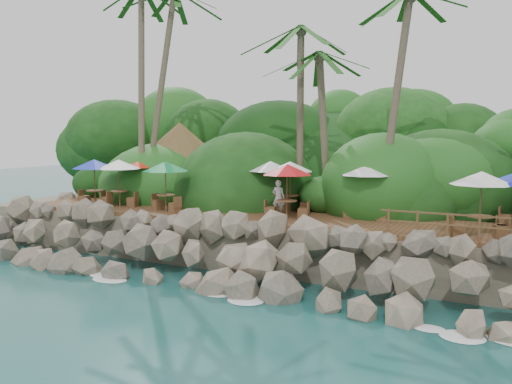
% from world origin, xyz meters
% --- Properties ---
extents(ground, '(140.00, 140.00, 0.00)m').
position_xyz_m(ground, '(0.00, 0.00, 0.00)').
color(ground, '#19514F').
rests_on(ground, ground).
extents(land_base, '(32.00, 25.20, 2.10)m').
position_xyz_m(land_base, '(0.00, 16.00, 1.05)').
color(land_base, gray).
rests_on(land_base, ground).
extents(jungle_hill, '(44.80, 28.00, 15.40)m').
position_xyz_m(jungle_hill, '(0.00, 23.50, 0.00)').
color(jungle_hill, '#143811').
rests_on(jungle_hill, ground).
extents(seawall, '(29.00, 4.00, 2.30)m').
position_xyz_m(seawall, '(0.00, 2.00, 1.15)').
color(seawall, gray).
rests_on(seawall, ground).
extents(terrace, '(26.00, 5.00, 0.20)m').
position_xyz_m(terrace, '(0.00, 6.00, 2.20)').
color(terrace, brown).
rests_on(terrace, land_base).
extents(jungle_foliage, '(44.00, 16.00, 12.00)m').
position_xyz_m(jungle_foliage, '(0.00, 15.00, 0.00)').
color(jungle_foliage, '#143811').
rests_on(jungle_foliage, ground).
extents(foam_line, '(25.20, 0.80, 0.06)m').
position_xyz_m(foam_line, '(0.00, 0.30, 0.03)').
color(foam_line, white).
rests_on(foam_line, ground).
extents(palms, '(28.78, 7.41, 13.75)m').
position_xyz_m(palms, '(1.24, 8.71, 12.55)').
color(palms, brown).
rests_on(palms, ground).
extents(palapa, '(5.10, 5.10, 4.60)m').
position_xyz_m(palapa, '(-7.24, 10.09, 5.79)').
color(palapa, brown).
rests_on(palapa, ground).
extents(dining_clusters, '(23.42, 5.54, 2.54)m').
position_xyz_m(dining_clusters, '(1.15, 6.04, 4.40)').
color(dining_clusters, brown).
rests_on(dining_clusters, terrace).
extents(railing, '(6.10, 0.10, 1.00)m').
position_xyz_m(railing, '(9.73, 3.65, 2.91)').
color(railing, brown).
rests_on(railing, terrace).
extents(waiter, '(0.64, 0.43, 1.72)m').
position_xyz_m(waiter, '(1.14, 6.14, 3.16)').
color(waiter, silver).
rests_on(waiter, terrace).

